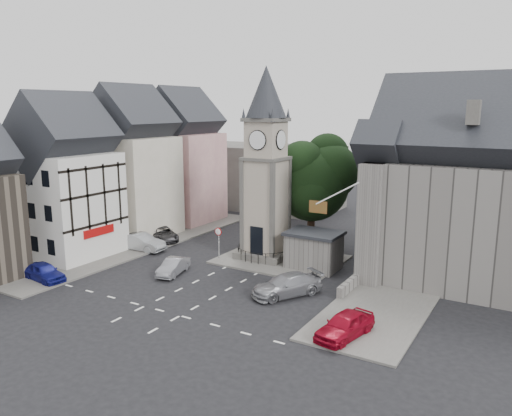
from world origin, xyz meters
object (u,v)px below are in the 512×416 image
Objects in this scene: car_west_blue at (44,272)px; clock_tower at (266,165)px; car_east_red at (345,325)px; stone_shelter at (314,250)px; pedestrian at (399,268)px.

clock_tower is at bearing -32.92° from car_west_blue.
car_west_blue is at bearing -130.06° from clock_tower.
clock_tower is 3.74× the size of car_east_red.
car_west_blue is (-11.50, -13.68, -7.42)m from clock_tower.
stone_shelter reaches higher than car_east_red.
stone_shelter reaches higher than pedestrian.
pedestrian is (23.00, 13.97, 0.21)m from car_west_blue.
car_west_blue is 2.27× the size of pedestrian.
car_east_red is at bearing -76.20° from car_west_blue.
car_west_blue is (-16.30, -13.19, -0.85)m from stone_shelter.
stone_shelter is at bearing 134.95° from car_east_red.
car_east_red is (11.50, -10.99, -7.38)m from clock_tower.
clock_tower is at bearing 174.16° from stone_shelter.
car_west_blue is at bearing 9.34° from pedestrian.
car_east_red reaches higher than car_west_blue.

